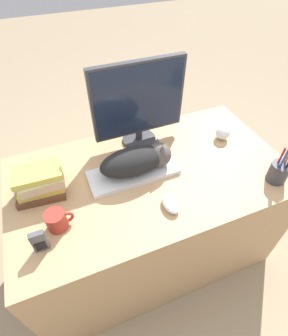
{
  "coord_description": "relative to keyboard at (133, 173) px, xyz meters",
  "views": [
    {
      "loc": [
        -0.35,
        -0.41,
        1.61
      ],
      "look_at": [
        -0.04,
        0.36,
        0.77
      ],
      "focal_mm": 28.0,
      "sensor_mm": 36.0,
      "label": 1
    }
  ],
  "objects": [
    {
      "name": "pen_cup",
      "position": [
        0.59,
        -0.28,
        0.04
      ],
      "size": [
        0.09,
        0.09,
        0.2
      ],
      "color": "#38383D",
      "rests_on": "desk"
    },
    {
      "name": "cat",
      "position": [
        0.03,
        -0.0,
        0.07
      ],
      "size": [
        0.34,
        0.15,
        0.13
      ],
      "color": "black",
      "rests_on": "keyboard"
    },
    {
      "name": "ground_plane",
      "position": [
        0.08,
        -0.39,
        -0.72
      ],
      "size": [
        12.0,
        12.0,
        0.0
      ],
      "primitive_type": "plane",
      "color": "#998466"
    },
    {
      "name": "baseball",
      "position": [
        0.54,
        0.07,
        0.03
      ],
      "size": [
        0.07,
        0.07,
        0.07
      ],
      "color": "silver",
      "rests_on": "desk"
    },
    {
      "name": "coffee_mug",
      "position": [
        -0.37,
        -0.16,
        0.03
      ],
      "size": [
        0.11,
        0.08,
        0.08
      ],
      "color": "#9E2D23",
      "rests_on": "desk"
    },
    {
      "name": "computer_mouse",
      "position": [
        0.08,
        -0.23,
        0.01
      ],
      "size": [
        0.07,
        0.11,
        0.04
      ],
      "color": "silver",
      "rests_on": "desk"
    },
    {
      "name": "book_stack",
      "position": [
        -0.4,
        0.05,
        0.05
      ],
      "size": [
        0.22,
        0.17,
        0.14
      ],
      "color": "brown",
      "rests_on": "desk"
    },
    {
      "name": "keyboard",
      "position": [
        0.0,
        0.0,
        0.0
      ],
      "size": [
        0.42,
        0.16,
        0.02
      ],
      "color": "silver",
      "rests_on": "desk"
    },
    {
      "name": "monitor",
      "position": [
        0.12,
        0.22,
        0.22
      ],
      "size": [
        0.46,
        0.18,
        0.43
      ],
      "color": "#333338",
      "rests_on": "desk"
    },
    {
      "name": "phone",
      "position": [
        -0.44,
        -0.23,
        0.04
      ],
      "size": [
        0.05,
        0.02,
        0.1
      ],
      "color": "#4C4C51",
      "rests_on": "desk"
    },
    {
      "name": "desk",
      "position": [
        0.08,
        -0.02,
        -0.37
      ],
      "size": [
        1.32,
        0.74,
        0.71
      ],
      "color": "tan",
      "rests_on": "ground_plane"
    }
  ]
}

